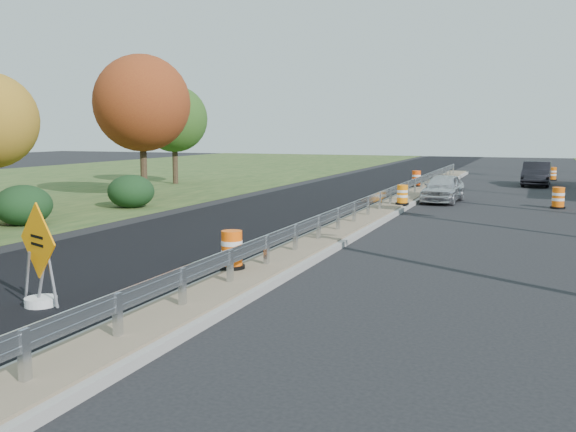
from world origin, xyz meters
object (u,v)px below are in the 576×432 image
(barrel_median_near, at_px, (232,250))
(barrel_shoulder_near, at_px, (558,198))
(barrel_median_mid, at_px, (402,195))
(barrel_median_far, at_px, (416,179))
(car_dark_mid, at_px, (536,174))
(barrel_shoulder_far, at_px, (552,174))
(car_silver, at_px, (443,188))
(caution_sign, at_px, (40,280))

(barrel_median_near, bearing_deg, barrel_shoulder_near, 66.88)
(barrel_median_mid, bearing_deg, barrel_median_far, 96.60)
(barrel_median_near, height_order, car_dark_mid, car_dark_mid)
(barrel_median_mid, distance_m, barrel_shoulder_far, 21.41)
(barrel_shoulder_near, xyz_separation_m, car_silver, (-5.20, 0.74, 0.23))
(barrel_median_far, height_order, car_dark_mid, car_dark_mid)
(barrel_shoulder_near, bearing_deg, barrel_median_near, -113.12)
(car_silver, relative_size, car_dark_mid, 0.87)
(barrel_median_mid, relative_size, barrel_median_far, 0.95)
(barrel_median_mid, height_order, barrel_median_far, barrel_median_far)
(barrel_median_far, bearing_deg, barrel_shoulder_near, -40.80)
(barrel_median_near, relative_size, barrel_median_far, 0.99)
(barrel_median_mid, relative_size, car_dark_mid, 0.19)
(barrel_shoulder_near, height_order, barrel_shoulder_far, barrel_shoulder_near)
(barrel_median_near, bearing_deg, caution_sign, -123.90)
(caution_sign, xyz_separation_m, barrel_shoulder_far, (10.00, 38.76, -0.08))
(barrel_shoulder_near, height_order, car_dark_mid, car_dark_mid)
(caution_sign, bearing_deg, car_silver, 101.31)
(barrel_median_mid, bearing_deg, car_silver, 71.45)
(barrel_median_mid, xyz_separation_m, car_dark_mid, (5.43, 15.42, 0.12))
(caution_sign, xyz_separation_m, barrel_median_far, (2.45, 27.85, 0.14))
(caution_sign, distance_m, barrel_median_near, 4.39)
(barrel_median_near, bearing_deg, car_dark_mid, 77.77)
(caution_sign, bearing_deg, barrel_median_far, 108.56)
(barrel_shoulder_near, xyz_separation_m, car_dark_mid, (-1.02, 12.43, 0.30))
(car_silver, bearing_deg, barrel_median_mid, -105.47)
(barrel_median_near, relative_size, car_dark_mid, 0.20)
(barrel_shoulder_near, bearing_deg, car_silver, 171.95)
(caution_sign, relative_size, car_dark_mid, 0.45)
(barrel_shoulder_near, bearing_deg, barrel_median_far, 139.20)
(barrel_shoulder_far, relative_size, car_silver, 0.23)
(car_silver, bearing_deg, car_dark_mid, 73.41)
(barrel_median_near, xyz_separation_m, barrel_shoulder_far, (7.55, 35.11, -0.22))
(barrel_median_mid, relative_size, barrel_shoulder_near, 0.91)
(car_silver, bearing_deg, caution_sign, -99.19)
(barrel_median_near, distance_m, barrel_shoulder_near, 19.23)
(barrel_shoulder_far, distance_m, car_silver, 17.48)
(barrel_median_far, bearing_deg, car_dark_mid, 42.16)
(barrel_median_far, bearing_deg, barrel_shoulder_far, 55.32)
(caution_sign, xyz_separation_m, car_silver, (4.80, 22.07, 0.16))
(car_dark_mid, bearing_deg, barrel_shoulder_far, 80.25)
(barrel_median_mid, relative_size, barrel_shoulder_far, 0.93)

